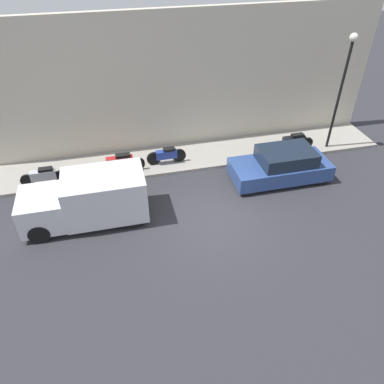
% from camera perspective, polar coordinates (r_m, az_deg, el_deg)
% --- Properties ---
extents(ground_plane, '(60.00, 60.00, 0.00)m').
position_cam_1_polar(ground_plane, '(14.17, 3.30, -4.47)').
color(ground_plane, '#2D2D33').
extents(sidewalk, '(2.40, 18.72, 0.12)m').
position_cam_1_polar(sidewalk, '(17.71, -0.85, 5.41)').
color(sidewalk, gray).
rests_on(sidewalk, ground_plane).
extents(building_facade, '(0.30, 18.72, 6.27)m').
position_cam_1_polar(building_facade, '(17.51, -1.96, 16.26)').
color(building_facade, beige).
rests_on(building_facade, ground_plane).
extents(parked_car, '(1.82, 4.17, 1.42)m').
position_cam_1_polar(parked_car, '(16.40, 13.47, 3.93)').
color(parked_car, '#2D4784').
rests_on(parked_car, ground_plane).
extents(delivery_van, '(1.87, 4.49, 1.90)m').
position_cam_1_polar(delivery_van, '(14.15, -15.80, -1.07)').
color(delivery_van, silver).
rests_on(delivery_van, ground_plane).
extents(motorcycle_red, '(0.30, 2.15, 0.87)m').
position_cam_1_polar(motorcycle_red, '(16.59, -10.88, 4.41)').
color(motorcycle_red, '#B21E1E').
rests_on(motorcycle_red, sidewalk).
extents(scooter_silver, '(0.30, 1.90, 0.76)m').
position_cam_1_polar(scooter_silver, '(16.77, -21.66, 2.36)').
color(scooter_silver, '#B7B7BF').
rests_on(scooter_silver, sidewalk).
extents(motorcycle_blue, '(0.30, 1.79, 0.75)m').
position_cam_1_polar(motorcycle_blue, '(16.97, -3.88, 5.66)').
color(motorcycle_blue, navy).
rests_on(motorcycle_blue, sidewalk).
extents(motorcycle_black, '(0.30, 2.03, 0.81)m').
position_cam_1_polar(motorcycle_black, '(18.57, 15.26, 7.44)').
color(motorcycle_black, black).
rests_on(motorcycle_black, sidewalk).
extents(streetlamp, '(0.35, 0.35, 5.27)m').
position_cam_1_polar(streetlamp, '(18.15, 22.13, 15.92)').
color(streetlamp, black).
rests_on(streetlamp, sidewalk).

